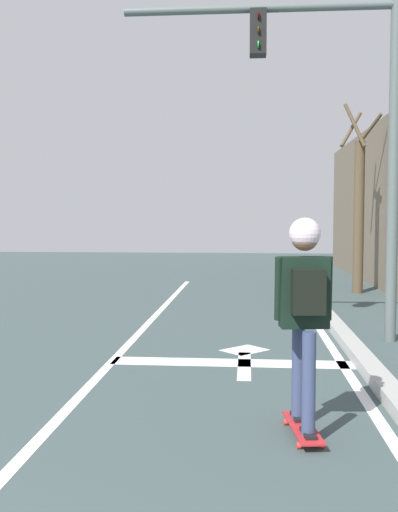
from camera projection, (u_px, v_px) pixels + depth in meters
lane_line_center at (102, 372)px, 6.96m from camera, size 0.12×20.00×0.01m
lane_line_curbside at (351, 377)px, 6.73m from camera, size 0.12×20.00×0.01m
stop_bar at (232, 363)px, 7.42m from camera, size 3.03×0.40×0.01m
lane_arrow_stem at (244, 365)px, 7.29m from camera, size 0.16×1.40×0.01m
lane_arrow_head at (245, 350)px, 8.14m from camera, size 0.71×0.71×0.01m
curb_strip at (374, 372)px, 6.71m from camera, size 0.24×24.00×0.14m
skateboard at (303, 428)px, 4.93m from camera, size 0.29×0.81×0.08m
skater at (305, 294)px, 4.84m from camera, size 0.47×0.64×1.73m
traffic_signal_mast at (335, 102)px, 8.58m from camera, size 4.00×0.34×5.13m
roadside_tree at (359, 209)px, 14.23m from camera, size 0.98×0.97×4.51m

